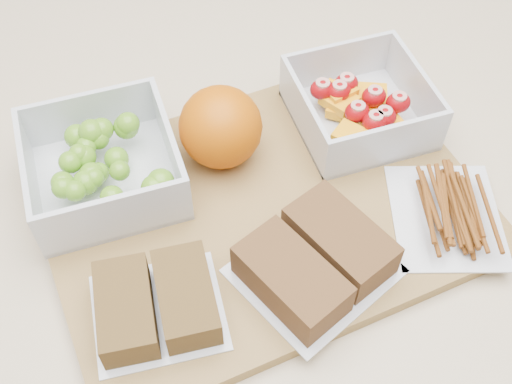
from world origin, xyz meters
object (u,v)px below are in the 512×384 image
sandwich_bag_left (156,304)px  sandwich_bag_center (316,260)px  fruit_container (359,107)px  orange (221,127)px  grape_container (104,165)px  pretzel_bag (449,209)px  cutting_board (263,210)px

sandwich_bag_left → sandwich_bag_center: size_ratio=0.73×
fruit_container → orange: (-0.15, 0.00, 0.02)m
grape_container → pretzel_bag: size_ratio=0.95×
cutting_board → fruit_container: 0.16m
sandwich_bag_center → sandwich_bag_left: bearing=178.3°
sandwich_bag_center → grape_container: bearing=134.3°
orange → fruit_container: bearing=-0.2°
cutting_board → grape_container: size_ratio=2.91×
fruit_container → orange: bearing=179.8°
grape_container → pretzel_bag: (0.31, -0.15, -0.01)m
sandwich_bag_left → sandwich_bag_center: 0.15m
orange → pretzel_bag: 0.24m
sandwich_bag_center → pretzel_bag: bearing=6.4°
cutting_board → pretzel_bag: size_ratio=2.75×
pretzel_bag → cutting_board: bearing=156.9°
sandwich_bag_center → fruit_container: bearing=54.8°
fruit_container → sandwich_bag_center: 0.20m
cutting_board → fruit_container: bearing=23.4°
fruit_container → sandwich_bag_left: size_ratio=1.11×
grape_container → fruit_container: (0.28, -0.00, -0.00)m
cutting_board → pretzel_bag: pretzel_bag is taller
grape_container → sandwich_bag_left: bearing=-84.7°
grape_container → orange: 0.12m
sandwich_bag_center → orange: bearing=103.8°
cutting_board → sandwich_bag_center: (0.02, -0.09, 0.03)m
cutting_board → orange: bearing=98.8°
grape_container → pretzel_bag: 0.34m
cutting_board → sandwich_bag_left: 0.15m
orange → sandwich_bag_left: bearing=-123.8°
fruit_container → orange: orange is taller
orange → sandwich_bag_left: (-0.11, -0.16, -0.03)m
grape_container → sandwich_bag_left: 0.16m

